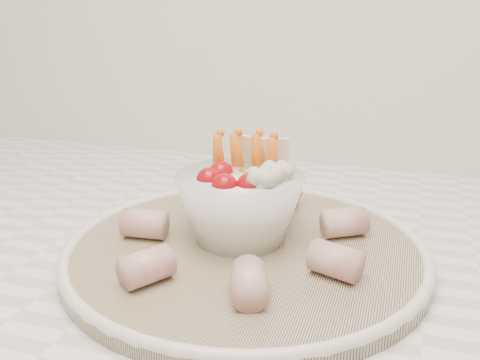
% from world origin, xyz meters
% --- Properties ---
extents(serving_platter, '(0.38, 0.38, 0.02)m').
position_xyz_m(serving_platter, '(-0.18, 1.38, 0.93)').
color(serving_platter, navy).
rests_on(serving_platter, kitchen_counter).
extents(veggie_bowl, '(0.14, 0.14, 0.11)m').
position_xyz_m(veggie_bowl, '(-0.19, 1.40, 0.98)').
color(veggie_bowl, white).
rests_on(veggie_bowl, serving_platter).
extents(cured_meat_rolls, '(0.26, 0.27, 0.03)m').
position_xyz_m(cured_meat_rolls, '(-0.18, 1.38, 0.95)').
color(cured_meat_rolls, '#B05052').
rests_on(cured_meat_rolls, serving_platter).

